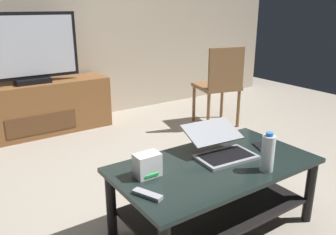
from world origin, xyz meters
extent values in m
plane|color=#9E9384|center=(0.00, 0.00, 0.00)|extent=(7.68, 7.68, 0.00)
cube|color=black|center=(0.00, -0.23, 0.44)|extent=(1.21, 0.67, 0.03)
cube|color=black|center=(0.00, -0.23, 0.16)|extent=(1.07, 0.59, 0.02)
cylinder|color=black|center=(0.56, -0.52, 0.21)|extent=(0.06, 0.06, 0.42)
cylinder|color=black|center=(-0.55, 0.06, 0.21)|extent=(0.06, 0.06, 0.42)
cylinder|color=black|center=(0.56, 0.06, 0.21)|extent=(0.06, 0.06, 0.42)
cube|color=brown|center=(-0.46, 2.12, 0.28)|extent=(1.58, 0.41, 0.57)
cube|color=#55351C|center=(-0.46, 1.91, 0.17)|extent=(0.71, 0.01, 0.20)
cube|color=black|center=(-0.46, 2.10, 0.59)|extent=(0.35, 0.20, 0.05)
cube|color=black|center=(-0.46, 2.10, 0.95)|extent=(0.99, 0.04, 0.66)
cube|color=#B2B7C1|center=(-0.46, 2.08, 0.95)|extent=(0.92, 0.01, 0.60)
cube|color=brown|center=(1.36, 1.28, 0.45)|extent=(0.53, 0.53, 0.04)
cube|color=brown|center=(1.31, 1.08, 0.68)|extent=(0.41, 0.13, 0.46)
cylinder|color=brown|center=(1.59, 1.42, 0.22)|extent=(0.04, 0.04, 0.43)
cylinder|color=brown|center=(1.22, 1.50, 0.22)|extent=(0.04, 0.04, 0.43)
cylinder|color=brown|center=(1.50, 1.05, 0.22)|extent=(0.04, 0.04, 0.43)
cylinder|color=brown|center=(1.13, 1.14, 0.22)|extent=(0.04, 0.04, 0.43)
cube|color=gray|center=(0.10, -0.22, 0.46)|extent=(0.38, 0.26, 0.02)
cube|color=black|center=(0.10, -0.22, 0.47)|extent=(0.33, 0.20, 0.00)
cube|color=gray|center=(0.12, -0.06, 0.57)|extent=(0.38, 0.24, 0.09)
cube|color=teal|center=(0.12, -0.07, 0.57)|extent=(0.34, 0.21, 0.07)
cube|color=white|center=(-0.41, -0.14, 0.51)|extent=(0.14, 0.09, 0.13)
cube|color=#19D84C|center=(-0.41, -0.19, 0.47)|extent=(0.08, 0.00, 0.01)
cylinder|color=silver|center=(0.18, -0.46, 0.55)|extent=(0.07, 0.07, 0.21)
cylinder|color=blue|center=(0.18, -0.46, 0.67)|extent=(0.04, 0.04, 0.02)
cube|color=black|center=(0.41, -0.23, 0.45)|extent=(0.12, 0.16, 0.01)
cube|color=#99999E|center=(-0.53, -0.32, 0.46)|extent=(0.10, 0.16, 0.02)
camera|label=1|loc=(-1.28, -1.62, 1.35)|focal=36.99mm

